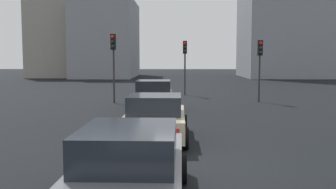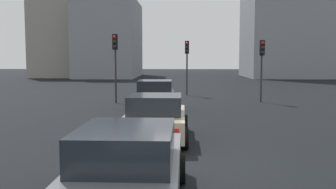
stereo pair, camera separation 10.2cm
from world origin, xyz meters
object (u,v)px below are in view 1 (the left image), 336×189
object	(u,v)px
car_black_right_lead	(154,96)
traffic_light_near_right	(260,58)
car_beige_right_second	(155,118)
traffic_light_far_left	(113,54)
traffic_light_near_left	(185,56)
car_grey_right_third	(130,170)

from	to	relation	value
car_black_right_lead	traffic_light_near_right	size ratio (longest dim) A/B	1.12
car_beige_right_second	traffic_light_far_left	distance (m)	10.92
car_black_right_lead	traffic_light_far_left	distance (m)	4.61
traffic_light_near_left	car_black_right_lead	bearing A→B (deg)	-8.43
car_beige_right_second	traffic_light_far_left	world-z (taller)	traffic_light_far_left
traffic_light_near_left	traffic_light_far_left	size ratio (longest dim) A/B	0.95
car_beige_right_second	car_grey_right_third	bearing A→B (deg)	179.26
traffic_light_near_right	traffic_light_far_left	bearing A→B (deg)	-87.32
car_black_right_lead	traffic_light_near_right	xyz separation A→B (m)	(3.84, -6.08, 1.91)
car_beige_right_second	traffic_light_near_right	distance (m)	12.43
traffic_light_near_left	traffic_light_near_right	bearing A→B (deg)	48.93
car_beige_right_second	traffic_light_near_left	size ratio (longest dim) A/B	1.10
car_grey_right_third	traffic_light_near_left	bearing A→B (deg)	-3.04
car_grey_right_third	car_beige_right_second	bearing A→B (deg)	-0.42
car_black_right_lead	car_beige_right_second	distance (m)	7.07
traffic_light_near_right	traffic_light_far_left	world-z (taller)	traffic_light_far_left
traffic_light_near_left	traffic_light_near_right	xyz separation A→B (m)	(-4.30, -4.32, -0.10)
traffic_light_near_right	traffic_light_far_left	distance (m)	8.60
traffic_light_near_right	traffic_light_far_left	xyz separation A→B (m)	(-0.61, 8.58, 0.23)
car_beige_right_second	traffic_light_far_left	size ratio (longest dim) A/B	1.05
traffic_light_near_right	traffic_light_far_left	size ratio (longest dim) A/B	0.92
car_black_right_lead	traffic_light_far_left	bearing A→B (deg)	36.58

